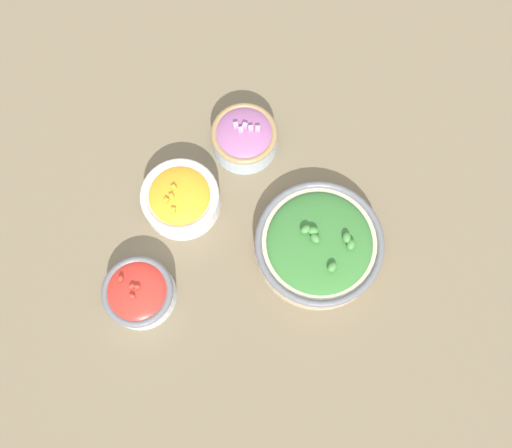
{
  "coord_description": "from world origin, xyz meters",
  "views": [
    {
      "loc": [
        0.05,
        -0.26,
        0.94
      ],
      "look_at": [
        0.0,
        0.0,
        0.03
      ],
      "focal_mm": 40.0,
      "sensor_mm": 36.0,
      "label": 1
    }
  ],
  "objects_px": {
    "bowl_cherry_tomatoes": "(139,293)",
    "bowl_squash": "(181,198)",
    "bowl_red_onion": "(244,137)",
    "bowl_broccoli": "(319,244)"
  },
  "relations": [
    {
      "from": "bowl_red_onion",
      "to": "bowl_squash",
      "type": "bearing_deg",
      "value": -121.96
    },
    {
      "from": "bowl_broccoli",
      "to": "bowl_red_onion",
      "type": "bearing_deg",
      "value": 135.01
    },
    {
      "from": "bowl_squash",
      "to": "bowl_red_onion",
      "type": "height_order",
      "value": "bowl_red_onion"
    },
    {
      "from": "bowl_broccoli",
      "to": "bowl_red_onion",
      "type": "relative_size",
      "value": 1.85
    },
    {
      "from": "bowl_cherry_tomatoes",
      "to": "bowl_broccoli",
      "type": "bearing_deg",
      "value": 27.25
    },
    {
      "from": "bowl_cherry_tomatoes",
      "to": "bowl_squash",
      "type": "distance_m",
      "value": 0.17
    },
    {
      "from": "bowl_cherry_tomatoes",
      "to": "bowl_squash",
      "type": "xyz_separation_m",
      "value": [
        0.03,
        0.17,
        0.0
      ]
    },
    {
      "from": "bowl_broccoli",
      "to": "bowl_squash",
      "type": "distance_m",
      "value": 0.24
    },
    {
      "from": "bowl_cherry_tomatoes",
      "to": "bowl_broccoli",
      "type": "relative_size",
      "value": 0.54
    },
    {
      "from": "bowl_red_onion",
      "to": "bowl_cherry_tomatoes",
      "type": "bearing_deg",
      "value": -110.18
    }
  ]
}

